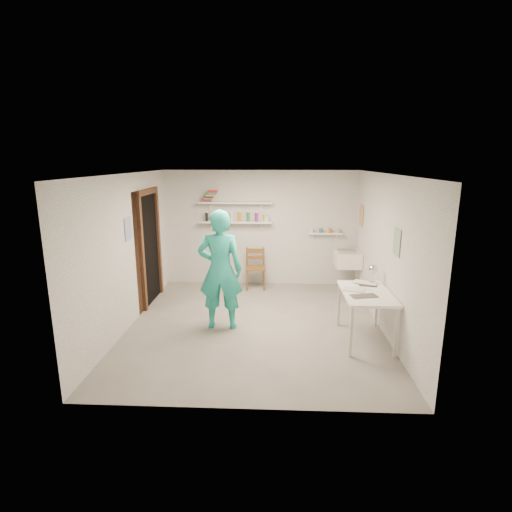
{
  "coord_description": "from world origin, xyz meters",
  "views": [
    {
      "loc": [
        0.3,
        -6.02,
        2.6
      ],
      "look_at": [
        0.0,
        0.4,
        1.05
      ],
      "focal_mm": 28.0,
      "sensor_mm": 36.0,
      "label": 1
    }
  ],
  "objects_px": {
    "wall_clock": "(222,247)",
    "desk_lamp": "(373,269)",
    "belfast_sink": "(347,259)",
    "work_table": "(365,316)",
    "wooden_chair": "(255,268)",
    "man": "(220,270)"
  },
  "relations": [
    {
      "from": "man",
      "to": "wall_clock",
      "type": "distance_m",
      "value": 0.38
    },
    {
      "from": "man",
      "to": "wooden_chair",
      "type": "height_order",
      "value": "man"
    },
    {
      "from": "belfast_sink",
      "to": "work_table",
      "type": "xyz_separation_m",
      "value": [
        -0.11,
        -2.19,
        -0.32
      ]
    },
    {
      "from": "work_table",
      "to": "desk_lamp",
      "type": "xyz_separation_m",
      "value": [
        0.19,
        0.45,
        0.6
      ]
    },
    {
      "from": "wall_clock",
      "to": "desk_lamp",
      "type": "relative_size",
      "value": 2.41
    },
    {
      "from": "wall_clock",
      "to": "wooden_chair",
      "type": "xyz_separation_m",
      "value": [
        0.45,
        1.78,
        -0.82
      ]
    },
    {
      "from": "man",
      "to": "work_table",
      "type": "xyz_separation_m",
      "value": [
        2.17,
        -0.39,
        -0.57
      ]
    },
    {
      "from": "wall_clock",
      "to": "desk_lamp",
      "type": "distance_m",
      "value": 2.38
    },
    {
      "from": "man",
      "to": "wooden_chair",
      "type": "xyz_separation_m",
      "value": [
        0.45,
        2.0,
        -0.51
      ]
    },
    {
      "from": "wooden_chair",
      "to": "desk_lamp",
      "type": "xyz_separation_m",
      "value": [
        1.91,
        -1.94,
        0.53
      ]
    },
    {
      "from": "wooden_chair",
      "to": "work_table",
      "type": "height_order",
      "value": "wooden_chair"
    },
    {
      "from": "work_table",
      "to": "wooden_chair",
      "type": "bearing_deg",
      "value": 125.75
    },
    {
      "from": "wall_clock",
      "to": "wooden_chair",
      "type": "distance_m",
      "value": 2.01
    },
    {
      "from": "belfast_sink",
      "to": "wooden_chair",
      "type": "height_order",
      "value": "wooden_chair"
    },
    {
      "from": "belfast_sink",
      "to": "work_table",
      "type": "height_order",
      "value": "belfast_sink"
    },
    {
      "from": "wall_clock",
      "to": "desk_lamp",
      "type": "xyz_separation_m",
      "value": [
        2.35,
        -0.15,
        -0.29
      ]
    },
    {
      "from": "wooden_chair",
      "to": "work_table",
      "type": "distance_m",
      "value": 2.95
    },
    {
      "from": "man",
      "to": "wall_clock",
      "type": "xyz_separation_m",
      "value": [
        0.0,
        0.22,
        0.31
      ]
    },
    {
      "from": "man",
      "to": "desk_lamp",
      "type": "height_order",
      "value": "man"
    },
    {
      "from": "man",
      "to": "work_table",
      "type": "relative_size",
      "value": 1.67
    },
    {
      "from": "wall_clock",
      "to": "belfast_sink",
      "type": "bearing_deg",
      "value": 34.48
    },
    {
      "from": "man",
      "to": "wall_clock",
      "type": "relative_size",
      "value": 5.56
    }
  ]
}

